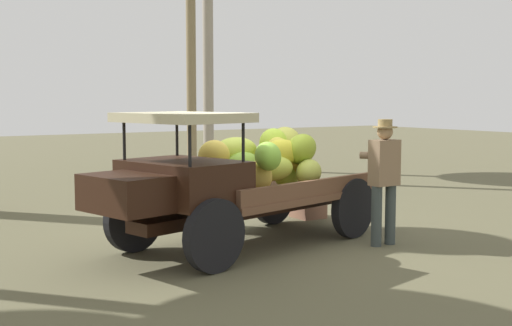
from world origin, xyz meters
The scene contains 4 objects.
ground_plane centered at (0.00, 0.00, 0.00)m, with size 60.00×60.00×0.00m, color brown.
truck centered at (0.52, 0.28, 0.96)m, with size 4.65×2.57×1.89m.
farmer centered at (-1.27, 1.32, 1.01)m, with size 0.53×0.46×1.78m.
wooden_crate centered at (-1.73, -1.02, 0.20)m, with size 0.46×0.51×0.41m, color #8D5F48.
Camera 1 is at (5.33, 8.19, 2.07)m, focal length 47.26 mm.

